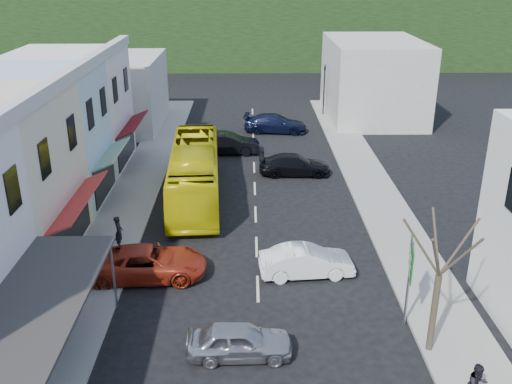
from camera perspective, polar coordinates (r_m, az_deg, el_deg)
name	(u,v)px	position (r m, az deg, el deg)	size (l,w,h in m)	color
ground	(258,289)	(25.70, 0.18, -9.64)	(120.00, 120.00, 0.00)	black
sidewalk_left	(131,200)	(35.29, -12.36, -0.80)	(3.00, 52.00, 0.15)	gray
sidewalk_right	(378,199)	(35.45, 12.13, -0.68)	(3.00, 52.00, 0.15)	gray
shopfront_row	(5,167)	(30.96, -23.79, 2.27)	(8.25, 30.00, 8.00)	silver
distant_block_left	(114,92)	(51.30, -14.05, 9.66)	(8.00, 10.00, 6.00)	#B7B2A8
distant_block_right	(373,79)	(54.01, 11.62, 11.02)	(8.00, 12.00, 7.00)	#B7B2A8
hillside	(241,11)	(87.20, -1.54, 17.69)	(80.00, 26.00, 14.00)	black
bus	(195,174)	(34.65, -6.14, 1.79)	(2.50, 11.60, 3.10)	#DACE09
car_silver	(240,340)	(21.48, -1.66, -14.58)	(1.80, 4.40, 1.40)	#A8A9AD
car_white	(306,262)	(26.47, 5.07, -6.96)	(1.80, 4.40, 1.40)	white
car_red	(148,264)	(26.67, -10.74, -7.05)	(1.90, 4.60, 1.40)	#9C2815
car_black_near	(295,165)	(38.69, 3.89, 2.73)	(1.84, 4.50, 1.40)	black
car_black_far	(227,145)	(42.96, -2.88, 4.75)	(1.80, 4.40, 1.40)	black
car_navy_far	(275,124)	(48.48, 1.95, 6.80)	(1.84, 4.50, 1.40)	black
pedestrian_left	(119,232)	(29.21, -13.56, -3.93)	(0.60, 0.40, 1.70)	black
direction_sign	(408,285)	(23.16, 14.99, -8.97)	(0.55, 1.67, 3.72)	#0E5919
street_tree	(439,275)	(21.23, 17.83, -7.93)	(2.20, 2.20, 6.56)	#352C20
traffic_signal	(324,91)	(53.75, 6.81, 10.03)	(0.77, 1.05, 4.75)	black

